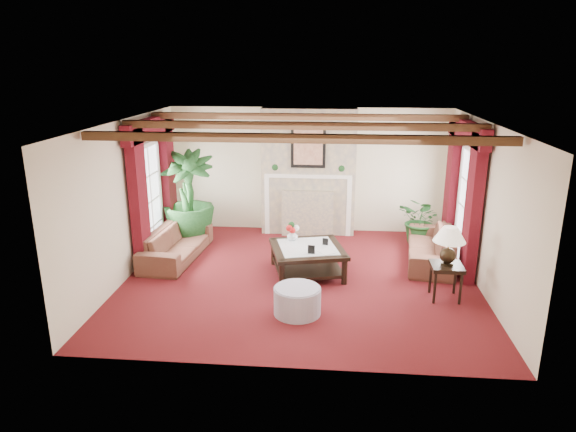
# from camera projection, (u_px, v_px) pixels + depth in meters

# --- Properties ---
(floor) EXTENTS (6.00, 6.00, 0.00)m
(floor) POSITION_uv_depth(u_px,v_px,m) (300.00, 278.00, 8.95)
(floor) COLOR #4C0D0E
(floor) RESTS_ON ground
(ceiling) EXTENTS (6.00, 6.00, 0.00)m
(ceiling) POSITION_uv_depth(u_px,v_px,m) (301.00, 122.00, 8.17)
(ceiling) COLOR white
(ceiling) RESTS_ON floor
(back_wall) EXTENTS (6.00, 0.02, 2.70)m
(back_wall) POSITION_uv_depth(u_px,v_px,m) (309.00, 170.00, 11.18)
(back_wall) COLOR beige
(back_wall) RESTS_ON ground
(left_wall) EXTENTS (0.02, 5.50, 2.70)m
(left_wall) POSITION_uv_depth(u_px,v_px,m) (127.00, 199.00, 8.82)
(left_wall) COLOR beige
(left_wall) RESTS_ON ground
(right_wall) EXTENTS (0.02, 5.50, 2.70)m
(right_wall) POSITION_uv_depth(u_px,v_px,m) (485.00, 208.00, 8.30)
(right_wall) COLOR beige
(right_wall) RESTS_ON ground
(ceiling_beams) EXTENTS (6.00, 3.00, 0.12)m
(ceiling_beams) POSITION_uv_depth(u_px,v_px,m) (301.00, 126.00, 8.19)
(ceiling_beams) COLOR #351D10
(ceiling_beams) RESTS_ON ceiling
(fireplace) EXTENTS (2.00, 0.52, 2.70)m
(fireplace) POSITION_uv_depth(u_px,v_px,m) (309.00, 108.00, 10.60)
(fireplace) COLOR tan
(fireplace) RESTS_ON ground
(french_door_left) EXTENTS (0.10, 1.10, 2.16)m
(french_door_left) POSITION_uv_depth(u_px,v_px,m) (145.00, 145.00, 9.55)
(french_door_left) COLOR white
(french_door_left) RESTS_ON ground
(french_door_right) EXTENTS (0.10, 1.10, 2.16)m
(french_door_right) POSITION_uv_depth(u_px,v_px,m) (473.00, 150.00, 9.03)
(french_door_right) COLOR white
(french_door_right) RESTS_ON ground
(curtains_left) EXTENTS (0.20, 2.40, 2.55)m
(curtains_left) POSITION_uv_depth(u_px,v_px,m) (149.00, 123.00, 9.41)
(curtains_left) COLOR #450910
(curtains_left) RESTS_ON ground
(curtains_right) EXTENTS (0.20, 2.40, 2.55)m
(curtains_right) POSITION_uv_depth(u_px,v_px,m) (469.00, 126.00, 8.92)
(curtains_right) COLOR #450910
(curtains_right) RESTS_ON ground
(sofa_left) EXTENTS (2.13, 0.92, 0.80)m
(sofa_left) POSITION_uv_depth(u_px,v_px,m) (176.00, 238.00, 9.75)
(sofa_left) COLOR #330D13
(sofa_left) RESTS_ON ground
(sofa_right) EXTENTS (2.21, 1.14, 0.80)m
(sofa_right) POSITION_uv_depth(u_px,v_px,m) (431.00, 241.00, 9.60)
(sofa_right) COLOR #330D13
(sofa_right) RESTS_ON ground
(potted_palm) EXTENTS (1.46, 2.13, 1.07)m
(potted_palm) POSITION_uv_depth(u_px,v_px,m) (189.00, 217.00, 10.60)
(potted_palm) COLOR black
(potted_palm) RESTS_ON ground
(small_plant) EXTENTS (1.88, 1.88, 0.77)m
(small_plant) POSITION_uv_depth(u_px,v_px,m) (421.00, 226.00, 10.55)
(small_plant) COLOR black
(small_plant) RESTS_ON ground
(coffee_table) EXTENTS (1.48, 1.48, 0.50)m
(coffee_table) POSITION_uv_depth(u_px,v_px,m) (307.00, 260.00, 9.07)
(coffee_table) COLOR black
(coffee_table) RESTS_ON ground
(side_table) EXTENTS (0.53, 0.53, 0.58)m
(side_table) POSITION_uv_depth(u_px,v_px,m) (445.00, 281.00, 8.11)
(side_table) COLOR black
(side_table) RESTS_ON ground
(ottoman) EXTENTS (0.71, 0.71, 0.41)m
(ottoman) POSITION_uv_depth(u_px,v_px,m) (297.00, 301.00, 7.64)
(ottoman) COLOR #918B9D
(ottoman) RESTS_ON ground
(table_lamp) EXTENTS (0.50, 0.50, 0.63)m
(table_lamp) POSITION_uv_depth(u_px,v_px,m) (449.00, 246.00, 7.94)
(table_lamp) COLOR black
(table_lamp) RESTS_ON side_table
(flower_vase) EXTENTS (0.28, 0.29, 0.19)m
(flower_vase) POSITION_uv_depth(u_px,v_px,m) (292.00, 235.00, 9.31)
(flower_vase) COLOR silver
(flower_vase) RESTS_ON coffee_table
(book) EXTENTS (0.23, 0.22, 0.29)m
(book) POSITION_uv_depth(u_px,v_px,m) (321.00, 246.00, 8.65)
(book) COLOR black
(book) RESTS_ON coffee_table
(photo_frame_a) EXTENTS (0.12, 0.03, 0.16)m
(photo_frame_a) POSITION_uv_depth(u_px,v_px,m) (311.00, 250.00, 8.65)
(photo_frame_a) COLOR black
(photo_frame_a) RESTS_ON coffee_table
(photo_frame_b) EXTENTS (0.10, 0.05, 0.13)m
(photo_frame_b) POSITION_uv_depth(u_px,v_px,m) (325.00, 242.00, 9.07)
(photo_frame_b) COLOR black
(photo_frame_b) RESTS_ON coffee_table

